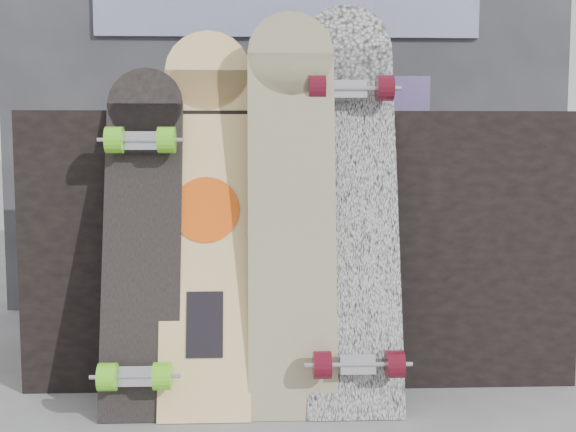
{
  "coord_description": "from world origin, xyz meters",
  "views": [
    {
      "loc": [
        -0.13,
        -1.82,
        0.71
      ],
      "look_at": [
        -0.04,
        0.2,
        0.51
      ],
      "focal_mm": 45.0,
      "sensor_mm": 36.0,
      "label": 1
    }
  ],
  "objects_px": {
    "longboard_cascadia": "(351,194)",
    "longboard_geisha": "(206,205)",
    "skateboard_dark": "(142,234)",
    "vendor_table": "(298,239)",
    "longboard_celtic": "(292,198)"
  },
  "relations": [
    {
      "from": "longboard_geisha",
      "to": "skateboard_dark",
      "type": "bearing_deg",
      "value": -164.57
    },
    {
      "from": "longboard_celtic",
      "to": "longboard_geisha",
      "type": "bearing_deg",
      "value": 166.79
    },
    {
      "from": "longboard_geisha",
      "to": "longboard_celtic",
      "type": "height_order",
      "value": "longboard_celtic"
    },
    {
      "from": "vendor_table",
      "to": "longboard_geisha",
      "type": "distance_m",
      "value": 0.48
    },
    {
      "from": "vendor_table",
      "to": "longboard_cascadia",
      "type": "xyz_separation_m",
      "value": [
        0.12,
        -0.38,
        0.17
      ]
    },
    {
      "from": "skateboard_dark",
      "to": "longboard_geisha",
      "type": "bearing_deg",
      "value": 15.43
    },
    {
      "from": "longboard_cascadia",
      "to": "skateboard_dark",
      "type": "relative_size",
      "value": 1.2
    },
    {
      "from": "vendor_table",
      "to": "skateboard_dark",
      "type": "relative_size",
      "value": 1.74
    },
    {
      "from": "longboard_cascadia",
      "to": "skateboard_dark",
      "type": "distance_m",
      "value": 0.57
    },
    {
      "from": "longboard_geisha",
      "to": "skateboard_dark",
      "type": "height_order",
      "value": "longboard_geisha"
    },
    {
      "from": "longboard_celtic",
      "to": "longboard_cascadia",
      "type": "relative_size",
      "value": 0.96
    },
    {
      "from": "vendor_table",
      "to": "longboard_geisha",
      "type": "relative_size",
      "value": 1.55
    },
    {
      "from": "longboard_cascadia",
      "to": "longboard_geisha",
      "type": "bearing_deg",
      "value": 177.84
    },
    {
      "from": "longboard_geisha",
      "to": "longboard_celtic",
      "type": "relative_size",
      "value": 0.97
    },
    {
      "from": "longboard_geisha",
      "to": "longboard_celtic",
      "type": "bearing_deg",
      "value": -13.21
    }
  ]
}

